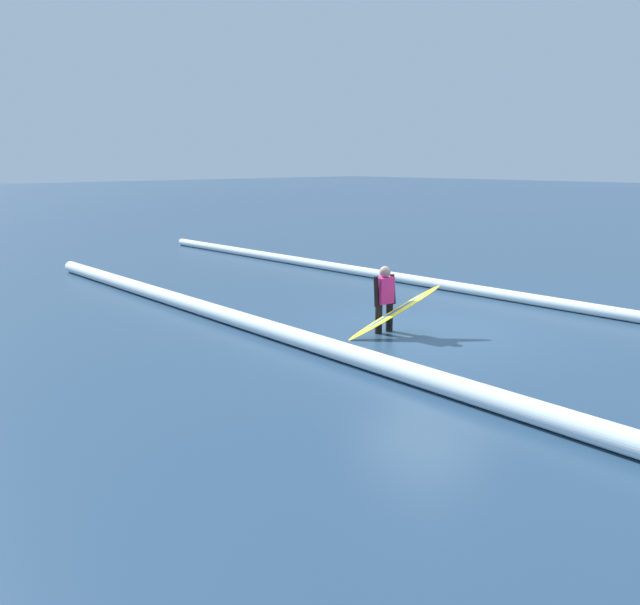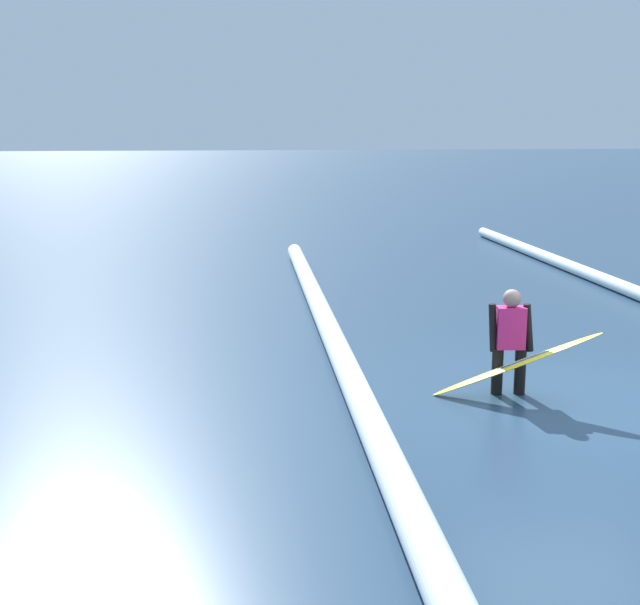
# 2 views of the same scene
# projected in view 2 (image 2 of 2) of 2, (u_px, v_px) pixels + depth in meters

# --- Properties ---
(ground_plane) EXTENTS (189.13, 189.13, 0.00)m
(ground_plane) POSITION_uv_depth(u_px,v_px,m) (577.00, 405.00, 10.12)
(ground_plane) COLOR navy
(surfer) EXTENTS (0.24, 0.57, 1.31)m
(surfer) POSITION_uv_depth(u_px,v_px,m) (510.00, 336.00, 10.38)
(surfer) COLOR black
(surfer) RESTS_ON ground_plane
(surfboard) EXTENTS (0.96, 1.92, 0.95)m
(surfboard) POSITION_uv_depth(u_px,v_px,m) (515.00, 365.00, 10.14)
(surfboard) COLOR yellow
(surfboard) RESTS_ON ground_plane
(wave_crest_midground) EXTENTS (24.53, 0.91, 0.33)m
(wave_crest_midground) POSITION_uv_depth(u_px,v_px,m) (369.00, 418.00, 9.18)
(wave_crest_midground) COLOR white
(wave_crest_midground) RESTS_ON ground_plane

